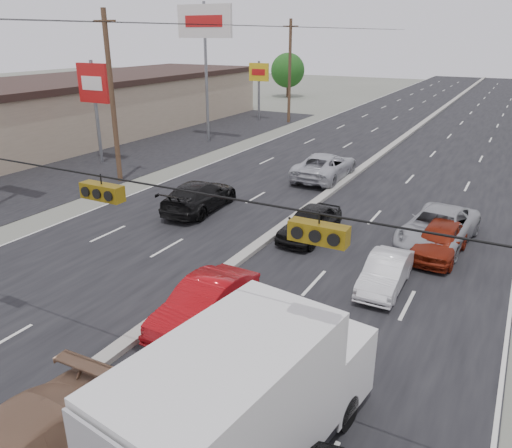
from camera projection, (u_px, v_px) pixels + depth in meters
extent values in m
plane|color=#606356|center=(83.00, 378.00, 13.38)|extent=(200.00, 200.00, 0.00)
cube|color=black|center=(382.00, 155.00, 38.03)|extent=(20.00, 160.00, 0.02)
cube|color=gray|center=(382.00, 153.00, 37.99)|extent=(0.50, 160.00, 0.20)
cube|color=tan|center=(82.00, 109.00, 44.64)|extent=(12.00, 42.00, 4.60)
cube|color=black|center=(163.00, 145.00, 41.47)|extent=(10.00, 42.00, 0.02)
cylinder|color=#422D1E|center=(112.00, 99.00, 29.47)|extent=(0.30, 0.30, 10.00)
cube|color=#422D1E|center=(104.00, 21.00, 27.93)|extent=(1.60, 0.12, 0.12)
cylinder|color=#422D1E|center=(290.00, 72.00, 50.00)|extent=(0.30, 0.30, 10.00)
cube|color=#422D1E|center=(291.00, 26.00, 48.47)|extent=(1.60, 0.12, 0.12)
cylinder|color=black|center=(52.00, 168.00, 11.31)|extent=(25.00, 0.04, 0.04)
cube|color=#72590C|center=(102.00, 192.00, 10.77)|extent=(1.05, 0.30, 0.35)
cube|color=#72590C|center=(319.00, 233.00, 8.55)|extent=(1.05, 0.30, 0.35)
cylinder|color=slate|center=(97.00, 113.00, 34.47)|extent=(0.24, 0.24, 7.00)
cube|color=#B21414|center=(93.00, 83.00, 33.75)|extent=(2.60, 0.25, 2.60)
cylinder|color=slate|center=(206.00, 74.00, 40.86)|extent=(0.24, 0.24, 11.00)
cube|color=silver|center=(204.00, 21.00, 39.41)|extent=(5.00, 0.25, 2.50)
cylinder|color=slate|center=(259.00, 91.00, 52.27)|extent=(0.24, 0.24, 6.00)
cube|color=gold|center=(259.00, 72.00, 51.59)|extent=(2.20, 0.25, 1.80)
cylinder|color=#382619|center=(287.00, 89.00, 72.06)|extent=(0.28, 0.28, 2.16)
sphere|color=#124513|center=(288.00, 70.00, 71.11)|extent=(4.80, 4.80, 4.80)
cube|color=silver|center=(228.00, 410.00, 9.29)|extent=(3.04, 5.12, 2.71)
cube|color=silver|center=(313.00, 363.00, 12.05)|extent=(2.55, 2.13, 1.74)
cylinder|color=black|center=(273.00, 378.00, 12.70)|extent=(0.40, 0.90, 0.87)
cylinder|color=black|center=(345.00, 411.00, 11.58)|extent=(0.40, 0.90, 0.87)
imported|color=#9B090F|center=(205.00, 304.00, 15.62)|extent=(1.65, 4.46, 1.46)
imported|color=black|center=(310.00, 223.00, 22.33)|extent=(1.93, 4.27, 1.42)
imported|color=silver|center=(385.00, 273.00, 17.87)|extent=(1.35, 3.73, 1.22)
imported|color=#999BA0|center=(438.00, 228.00, 21.60)|extent=(3.17, 5.77, 1.53)
imported|color=maroon|center=(440.00, 240.00, 20.46)|extent=(1.98, 4.33, 1.44)
imported|color=black|center=(200.00, 196.00, 25.82)|extent=(2.57, 5.45, 1.54)
imported|color=#AFB0B7|center=(325.00, 166.00, 31.36)|extent=(2.82, 5.96, 1.65)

